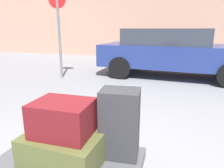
% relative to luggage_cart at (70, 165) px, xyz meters
% --- Properties ---
extents(luggage_cart, '(1.20, 0.71, 0.34)m').
position_rel_luggage_cart_xyz_m(luggage_cart, '(0.00, 0.00, 0.00)').
color(luggage_cart, '#4C4C51').
rests_on(luggage_cart, ground_plane).
extents(suitcase_olive_front_left, '(0.64, 0.50, 0.25)m').
position_rel_luggage_cart_xyz_m(suitcase_olive_front_left, '(-0.01, -0.04, 0.20)').
color(suitcase_olive_front_left, '#4C5128').
rests_on(suitcase_olive_front_left, luggage_cart).
extents(suitcase_charcoal_center, '(0.35, 0.29, 0.59)m').
position_rel_luggage_cart_xyz_m(suitcase_charcoal_center, '(0.39, 0.19, 0.37)').
color(suitcase_charcoal_center, '#2D2D33').
rests_on(suitcase_charcoal_center, luggage_cart).
extents(duffel_bag_maroon_topmost_pile, '(0.46, 0.36, 0.27)m').
position_rel_luggage_cart_xyz_m(duffel_bag_maroon_topmost_pile, '(-0.01, -0.04, 0.46)').
color(duffel_bag_maroon_topmost_pile, maroon).
rests_on(duffel_bag_maroon_topmost_pile, suitcase_olive_front_left).
extents(parked_car, '(4.38, 2.09, 1.42)m').
position_rel_luggage_cart_xyz_m(parked_car, '(0.65, 5.11, 0.49)').
color(parked_car, navy).
rests_on(parked_car, ground_plane).
extents(bollard_kerb_near, '(0.27, 0.27, 0.65)m').
position_rel_luggage_cart_xyz_m(bollard_kerb_near, '(2.32, 6.62, 0.06)').
color(bollard_kerb_near, '#383838').
rests_on(bollard_kerb_near, ground_plane).
extents(no_parking_sign, '(0.50, 0.08, 2.45)m').
position_rel_luggage_cart_xyz_m(no_parking_sign, '(-2.43, 3.92, 1.24)').
color(no_parking_sign, slate).
rests_on(no_parking_sign, ground_plane).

